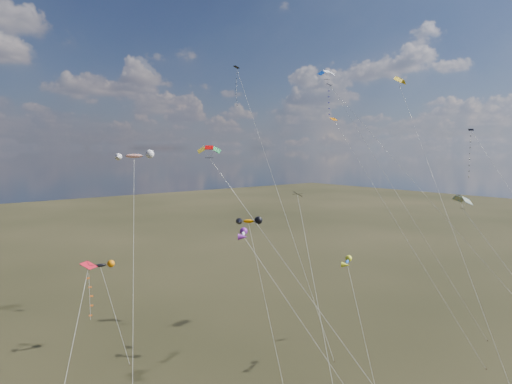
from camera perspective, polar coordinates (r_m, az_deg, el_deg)
diamond_black_high at (r=68.36m, az=-1.82°, el=11.36°), size 3.56×23.04×36.54m
diamond_navy_tall at (r=65.01m, az=11.27°, el=8.98°), size 11.70×28.08×33.39m
diamond_black_mid at (r=39.76m, az=6.82°, el=-8.87°), size 6.59×12.61×20.30m
diamond_red_low at (r=39.68m, az=-20.32°, el=-12.54°), size 8.19×10.29×15.17m
diamond_navy_right at (r=64.34m, az=25.89°, el=3.22°), size 10.84×14.43×26.77m
diamond_orange_center at (r=55.68m, az=15.27°, el=-0.42°), size 7.97×16.62×28.05m
parafoil_yellow at (r=67.68m, az=17.63°, el=13.29°), size 9.33×20.28×34.66m
parafoil_blue_white at (r=66.85m, az=8.98°, el=14.48°), size 10.32×20.85×35.68m
parafoil_striped at (r=49.28m, az=24.52°, el=-0.67°), size 5.57×14.88×20.16m
parafoil_tricolor at (r=45.13m, az=-5.73°, el=5.34°), size 7.81×21.71×24.95m
novelty_black_orange at (r=58.97m, az=-18.85°, el=-8.69°), size 2.86×7.62×10.67m
novelty_orange_black at (r=53.18m, az=-0.92°, el=-3.72°), size 3.49×9.70×16.40m
novelty_white_purple at (r=45.60m, az=-1.53°, el=-5.34°), size 6.82×11.86×16.24m
novelty_redwhite_stripe at (r=52.54m, az=-15.00°, el=4.30°), size 9.80×16.89×24.08m
novelty_blue_yellow at (r=52.21m, az=11.34°, el=-8.59°), size 3.80×7.11×12.19m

